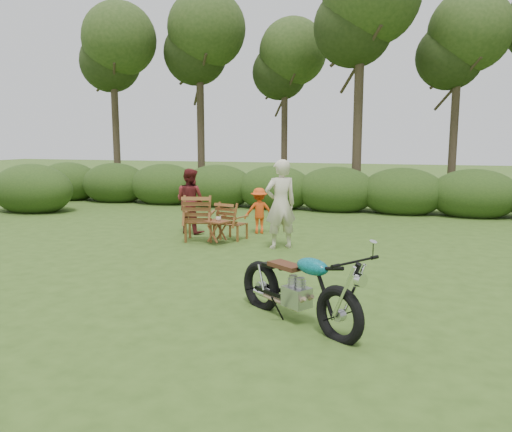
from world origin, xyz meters
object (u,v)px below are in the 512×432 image
(lawn_chair_left, at_px, (200,240))
(adult_b, at_px, (191,233))
(cup, at_px, (218,219))
(motorcycle, at_px, (296,322))
(lawn_chair_right, at_px, (234,239))
(child, at_px, (259,233))
(side_table, at_px, (217,232))
(adult_a, at_px, (280,248))

(lawn_chair_left, relative_size, adult_b, 0.66)
(cup, xyz_separation_m, adult_b, (-1.13, 1.03, -0.56))
(motorcycle, bearing_deg, lawn_chair_left, 161.45)
(adult_b, bearing_deg, motorcycle, 140.62)
(lawn_chair_right, height_order, child, child)
(motorcycle, height_order, adult_b, adult_b)
(cup, xyz_separation_m, child, (0.46, 1.48, -0.56))
(child, bearing_deg, side_table, 46.22)
(motorcycle, distance_m, lawn_chair_right, 5.22)
(lawn_chair_right, bearing_deg, motorcycle, 132.21)
(lawn_chair_left, xyz_separation_m, cup, (0.55, -0.26, 0.56))
(lawn_chair_right, relative_size, cup, 7.39)
(side_table, distance_m, cup, 0.30)
(lawn_chair_right, xyz_separation_m, side_table, (-0.16, -0.60, 0.26))
(lawn_chair_left, height_order, adult_a, adult_a)
(adult_b, relative_size, child, 1.42)
(lawn_chair_right, height_order, side_table, side_table)
(lawn_chair_left, bearing_deg, adult_b, -66.10)
(adult_b, bearing_deg, side_table, 150.76)
(motorcycle, height_order, side_table, motorcycle)
(cup, height_order, adult_a, adult_a)
(cup, distance_m, child, 1.64)
(lawn_chair_left, bearing_deg, side_table, 139.80)
(lawn_chair_right, bearing_deg, cup, 92.04)
(cup, distance_m, adult_b, 1.62)
(motorcycle, height_order, adult_a, adult_a)
(side_table, distance_m, adult_b, 1.52)
(adult_b, xyz_separation_m, child, (1.59, 0.45, 0.00))
(adult_a, bearing_deg, lawn_chair_left, -42.10)
(motorcycle, distance_m, adult_b, 6.25)
(adult_b, bearing_deg, adult_a, 172.04)
(adult_a, distance_m, child, 1.71)
(lawn_chair_left, xyz_separation_m, child, (1.00, 1.22, 0.00))
(adult_a, height_order, child, adult_a)
(side_table, bearing_deg, lawn_chair_right, 74.91)
(cup, bearing_deg, adult_b, 137.79)
(motorcycle, bearing_deg, adult_b, 161.56)
(motorcycle, height_order, child, motorcycle)
(side_table, height_order, child, child)
(motorcycle, height_order, cup, cup)
(side_table, bearing_deg, lawn_chair_left, 153.20)
(adult_a, distance_m, adult_b, 2.68)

